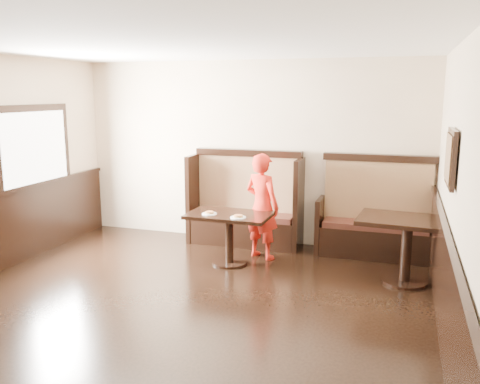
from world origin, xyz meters
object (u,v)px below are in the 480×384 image
at_px(booth_main, 246,210).
at_px(table_main, 229,225).
at_px(table_neighbor, 407,235).
at_px(child, 262,206).
at_px(booth_neighbor, 375,223).

distance_m(booth_main, table_main, 1.02).
xyz_separation_m(booth_main, table_main, (0.08, -1.01, 0.02)).
xyz_separation_m(booth_main, table_neighbor, (2.37, -1.01, 0.08)).
xyz_separation_m(table_main, child, (0.35, 0.40, 0.20)).
height_order(booth_neighbor, table_main, booth_neighbor).
bearing_deg(booth_neighbor, table_neighbor, -67.21).
relative_size(booth_neighbor, table_main, 1.47).
height_order(booth_main, table_main, booth_main).
height_order(booth_main, table_neighbor, booth_main).
bearing_deg(table_main, booth_neighbor, 29.18).
distance_m(booth_neighbor, table_main, 2.13).
height_order(table_neighbor, child, child).
distance_m(table_neighbor, child, 1.99).
distance_m(booth_neighbor, table_neighbor, 1.10).
distance_m(booth_neighbor, child, 1.66).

